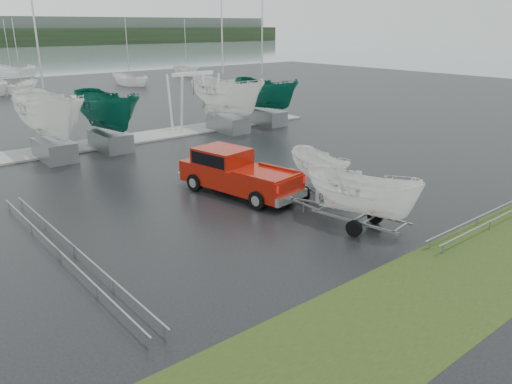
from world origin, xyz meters
The scene contains 18 objects.
ground_plane centered at (0.00, 0.00, 0.00)m, with size 120.00×120.00×0.00m, color black.
grass_verge centered at (0.00, -11.00, 0.00)m, with size 40.00×40.00×0.00m, color black.
dock centered at (0.00, 13.00, 0.05)m, with size 30.00×3.00×0.12m, color gray.
pickup_truck centered at (-0.70, -0.18, 1.03)m, with size 2.99×6.18×1.97m.
trailer_hitched centered at (0.41, -6.55, 2.79)m, with size 2.04×3.75×5.15m.
trailer_parked centered at (1.91, -3.01, 2.53)m, with size 2.23×3.79×4.64m.
boat_hoist centered at (5.74, 13.00, 2.67)m, with size 3.30×2.18×4.12m.
keelboat_0 centered at (-4.97, 11.00, 4.44)m, with size 2.79×3.20×10.97m.
keelboat_1 centered at (-1.54, 11.20, 4.04)m, with size 2.54×3.20×7.86m.
keelboat_2 centered at (7.25, 11.00, 4.47)m, with size 2.81×3.20×10.99m.
keelboat_3 centered at (11.09, 11.30, 3.90)m, with size 2.45×3.20×10.63m.
mast_rack_0 centered at (-9.00, 1.00, 0.35)m, with size 0.56×6.50×0.06m.
mast_rack_1 centered at (-9.00, -5.00, 0.35)m, with size 0.56×6.50×0.06m.
mast_rack_2 centered at (4.00, -9.50, 0.35)m, with size 7.00×0.56×0.06m.
moored_boat_2 centered at (2.24, 43.06, 0.01)m, with size 2.95×2.95×10.74m.
moored_boat_3 centered at (27.16, 48.29, 0.01)m, with size 2.61×2.67×11.20m.
moored_boat_5 centered at (6.22, 62.66, 0.00)m, with size 4.08×4.08×11.79m.
moored_boat_7 centered at (14.69, 41.72, 0.01)m, with size 2.77×2.82×11.00m.
Camera 1 is at (-13.69, -17.45, 7.30)m, focal length 35.00 mm.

